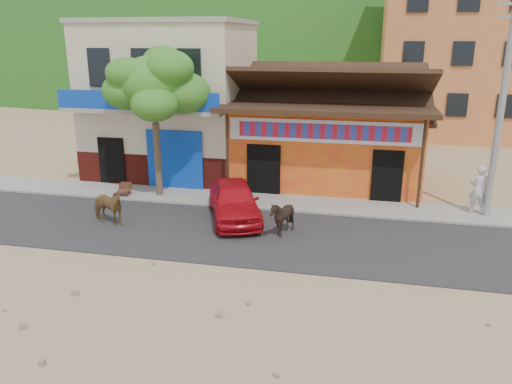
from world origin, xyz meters
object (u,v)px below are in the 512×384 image
utility_pole (501,107)px  cow_dark (282,217)px  red_car (234,201)px  cow_tan (107,206)px  cafe_chair_left (123,185)px  cafe_chair_right (125,184)px  pedestrian (478,190)px  tree (156,123)px  scooter (230,191)px

utility_pole → cow_dark: (-7.10, -3.32, -3.45)m
utility_pole → cow_dark: size_ratio=6.31×
utility_pole → red_car: size_ratio=1.93×
cow_tan → cafe_chair_left: 3.02m
red_car → cafe_chair_right: 5.39m
cafe_chair_left → pedestrian: bearing=-9.7°
cow_tan → red_car: red_car is taller
tree → cafe_chair_left: (-1.40, -0.50, -2.53)m
cow_dark → cafe_chair_left: bearing=-137.7°
red_car → scooter: 1.89m
utility_pole → cafe_chair_left: size_ratio=8.50×
tree → cafe_chair_left: tree is taller
cafe_chair_left → cafe_chair_right: 0.18m
cow_tan → pedestrian: bearing=-56.5°
cafe_chair_right → pedestrian: bearing=-3.5°
cafe_chair_right → cafe_chair_left: bearing=-96.4°
red_car → scooter: (-0.63, 1.77, -0.21)m
cow_dark → cafe_chair_left: (-7.10, 2.62, -0.08)m
cow_tan → cow_dark: (6.25, 0.28, -0.02)m
tree → cow_tan: bearing=-99.3°
scooter → cow_dark: bearing=-131.3°
cow_tan → cafe_chair_right: 3.20m
utility_pole → cafe_chair_right: size_ratio=8.50×
scooter → cafe_chair_left: cafe_chair_left is taller
utility_pole → cafe_chair_right: (-14.20, -0.52, -3.53)m
tree → utility_pole: utility_pole is taller
utility_pole → cafe_chair_left: utility_pole is taller
tree → scooter: 4.04m
cow_dark → cafe_chair_left: cow_dark is taller
utility_pole → cow_dark: 8.56m
red_car → cafe_chair_left: bearing=143.1°
scooter → pedestrian: 9.39m
cafe_chair_left → scooter: bearing=-9.1°
tree → cow_tan: tree is taller
red_car → scooter: size_ratio=2.60×
scooter → cafe_chair_right: size_ratio=1.70×
cow_dark → red_car: 2.29m
red_car → cow_tan: bearing=177.6°
cow_dark → scooter: cow_dark is taller
cafe_chair_right → utility_pole: bearing=-4.3°
utility_pole → red_car: 9.91m
cow_tan → cafe_chair_left: bearing=33.6°
tree → cow_tan: size_ratio=3.87×
cow_dark → red_car: bearing=-148.4°
red_car → tree: bearing=131.4°
pedestrian → cafe_chair_right: bearing=-0.9°
utility_pole → cow_tan: (-13.35, -3.60, -3.43)m
utility_pole → cafe_chair_right: 14.64m
pedestrian → cafe_chair_right: size_ratio=1.96×
cow_tan → cow_dark: bearing=-70.1°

